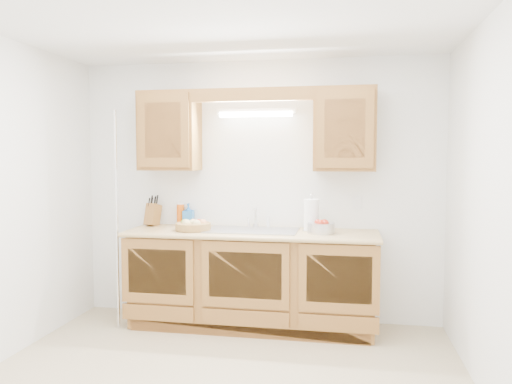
% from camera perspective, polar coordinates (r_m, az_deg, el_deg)
% --- Properties ---
extents(room, '(3.52, 3.50, 2.50)m').
position_cam_1_polar(room, '(3.39, -4.29, -1.55)').
color(room, '#C0AD8B').
rests_on(room, ground).
extents(base_cabinets, '(2.20, 0.60, 0.86)m').
position_cam_1_polar(base_cabinets, '(4.69, -0.48, -10.03)').
color(base_cabinets, brown).
rests_on(base_cabinets, ground).
extents(countertop, '(2.30, 0.63, 0.04)m').
position_cam_1_polar(countertop, '(4.58, -0.52, -4.73)').
color(countertop, tan).
rests_on(countertop, base_cabinets).
extents(upper_cabinet_left, '(0.55, 0.33, 0.75)m').
position_cam_1_polar(upper_cabinet_left, '(4.90, -9.83, 6.86)').
color(upper_cabinet_left, brown).
rests_on(upper_cabinet_left, room).
extents(upper_cabinet_right, '(0.55, 0.33, 0.75)m').
position_cam_1_polar(upper_cabinet_right, '(4.61, 10.10, 7.04)').
color(upper_cabinet_right, brown).
rests_on(upper_cabinet_right, room).
extents(valance, '(2.20, 0.05, 0.12)m').
position_cam_1_polar(valance, '(4.57, -0.52, 11.09)').
color(valance, brown).
rests_on(valance, room).
extents(fluorescent_fixture, '(0.76, 0.08, 0.08)m').
position_cam_1_polar(fluorescent_fixture, '(4.78, 0.00, 9.06)').
color(fluorescent_fixture, white).
rests_on(fluorescent_fixture, room).
extents(sink, '(0.84, 0.46, 0.36)m').
position_cam_1_polar(sink, '(4.61, -0.47, -5.33)').
color(sink, '#9E9EA3').
rests_on(sink, countertop).
extents(wire_shelf_pole, '(0.03, 0.03, 2.00)m').
position_cam_1_polar(wire_shelf_pole, '(4.71, -15.63, -3.17)').
color(wire_shelf_pole, silver).
rests_on(wire_shelf_pole, ground).
extents(outlet_plate, '(0.08, 0.01, 0.12)m').
position_cam_1_polar(outlet_plate, '(4.78, 11.45, -1.19)').
color(outlet_plate, white).
rests_on(outlet_plate, room).
extents(fruit_basket, '(0.35, 0.35, 0.10)m').
position_cam_1_polar(fruit_basket, '(4.66, -7.19, -3.81)').
color(fruit_basket, '#AC8545').
rests_on(fruit_basket, countertop).
extents(knife_block, '(0.14, 0.20, 0.31)m').
position_cam_1_polar(knife_block, '(5.04, -11.71, -2.51)').
color(knife_block, brown).
rests_on(knife_block, countertop).
extents(orange_canister, '(0.08, 0.08, 0.22)m').
position_cam_1_polar(orange_canister, '(5.01, -8.63, -2.51)').
color(orange_canister, '#CB500B').
rests_on(orange_canister, countertop).
extents(soap_bottle, '(0.10, 0.11, 0.22)m').
position_cam_1_polar(soap_bottle, '(4.98, -7.73, -2.56)').
color(soap_bottle, blue).
rests_on(soap_bottle, countertop).
extents(sponge, '(0.12, 0.08, 0.02)m').
position_cam_1_polar(sponge, '(4.76, 7.42, -4.09)').
color(sponge, '#CC333F').
rests_on(sponge, countertop).
extents(paper_towel, '(0.17, 0.17, 0.35)m').
position_cam_1_polar(paper_towel, '(4.58, 6.34, -2.67)').
color(paper_towel, silver).
rests_on(paper_towel, countertop).
extents(apple_bowl, '(0.30, 0.30, 0.13)m').
position_cam_1_polar(apple_bowl, '(4.48, 7.46, -4.01)').
color(apple_bowl, silver).
rests_on(apple_bowl, countertop).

